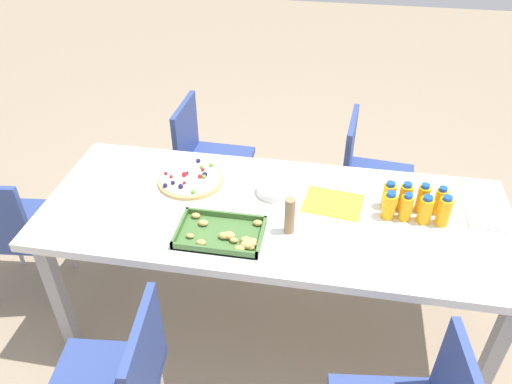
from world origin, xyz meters
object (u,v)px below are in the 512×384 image
napkin_stack (485,219)px  plate_stack (275,190)px  juice_bottle_1 (423,198)px  cardboard_tube (290,216)px  chair_near_left (367,172)px  juice_bottle_4 (444,211)px  juice_bottle_3 (389,196)px  paper_folder (333,203)px  chair_near_right (206,155)px  snack_tray (224,235)px  juice_bottle_7 (389,206)px  juice_bottle_6 (406,207)px  fruit_pizza (191,179)px  chair_end (7,226)px  party_table (274,222)px  chair_far_right (119,383)px  juice_bottle_2 (405,197)px  juice_bottle_0 (440,201)px  juice_bottle_5 (425,210)px

napkin_stack → plate_stack: bearing=-2.6°
juice_bottle_1 → cardboard_tube: (0.56, 0.24, 0.02)m
chair_near_left → juice_bottle_4: 0.82m
juice_bottle_3 → paper_folder: bearing=4.7°
chair_near_right → snack_tray: chair_near_right is taller
chair_near_right → juice_bottle_7: juice_bottle_7 is taller
snack_tray → juice_bottle_6: bearing=-161.3°
chair_near_right → cardboard_tube: size_ratio=4.92×
fruit_pizza → snack_tray: size_ratio=0.88×
napkin_stack → chair_near_right: bearing=-25.2°
chair_end → snack_tray: 1.20m
party_table → juice_bottle_4: bearing=-177.7°
juice_bottle_7 → snack_tray: bearing=20.6°
chair_far_right → chair_near_left: 1.77m
chair_end → juice_bottle_2: juice_bottle_2 is taller
chair_near_left → napkin_stack: bearing=40.6°
napkin_stack → chair_end: bearing=3.7°
chair_near_left → juice_bottle_0: 0.75m
chair_near_right → fruit_pizza: chair_near_right is taller
chair_near_left → cardboard_tube: (0.36, 0.87, 0.32)m
chair_near_left → juice_bottle_7: size_ratio=6.33×
juice_bottle_0 → cardboard_tube: bearing=20.9°
chair_near_left → juice_bottle_1: size_ratio=5.90×
plate_stack → juice_bottle_6: bearing=171.1°
chair_near_right → juice_bottle_4: (-1.25, 0.73, 0.31)m
chair_near_left → juice_bottle_1: (-0.19, 0.63, 0.30)m
juice_bottle_6 → juice_bottle_7: size_ratio=1.01×
juice_bottle_7 → snack_tray: juice_bottle_7 is taller
juice_bottle_4 → juice_bottle_7: (0.23, -0.01, -0.01)m
juice_bottle_1 → napkin_stack: bearing=174.8°
juice_bottle_2 → paper_folder: (0.31, 0.01, -0.06)m
juice_bottle_4 → chair_near_left: bearing=-68.8°
party_table → juice_bottle_0: size_ratio=15.58×
party_table → juice_bottle_1: bearing=-170.2°
juice_bottle_3 → chair_near_right: bearing=-32.5°
chair_near_left → cardboard_tube: size_ratio=4.92×
juice_bottle_3 → juice_bottle_5: bearing=152.0°
juice_bottle_7 → snack_tray: size_ratio=0.36×
chair_near_right → juice_bottle_6: 1.35m
chair_end → juice_bottle_5: bearing=-3.4°
chair_near_right → juice_bottle_5: juice_bottle_5 is taller
juice_bottle_6 → cardboard_tube: (0.48, 0.17, 0.02)m
chair_near_right → cardboard_tube: (-0.61, 0.90, 0.32)m
juice_bottle_1 → fruit_pizza: juice_bottle_1 is taller
juice_bottle_4 → juice_bottle_6: 0.16m
plate_stack → napkin_stack: size_ratio=1.14×
chair_end → napkin_stack: chair_end is taller
juice_bottle_4 → paper_folder: bearing=-7.7°
party_table → chair_end: bearing=2.5°
chair_near_right → juice_bottle_7: (-1.02, 0.73, 0.30)m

